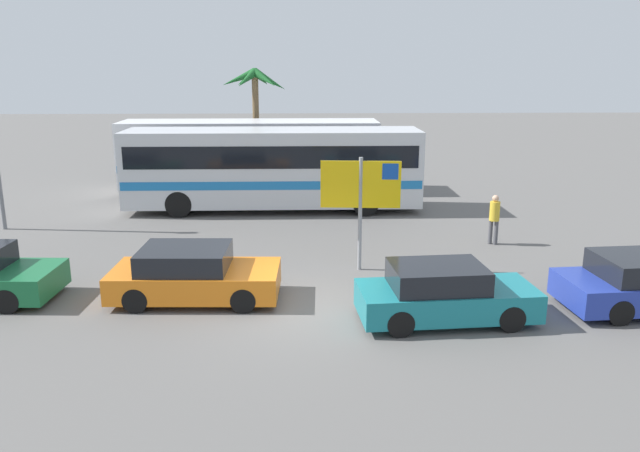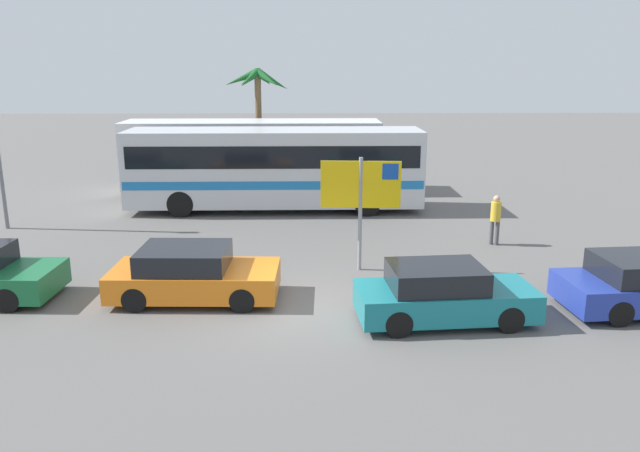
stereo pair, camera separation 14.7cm
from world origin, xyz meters
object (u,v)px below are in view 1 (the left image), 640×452
bus_front_coach (273,165)px  car_teal (444,294)px  car_orange (193,275)px  pedestrian_near_sign (494,216)px  bus_rear_coach (250,152)px  ferry_sign (362,189)px

bus_front_coach → car_teal: size_ratio=2.81×
bus_front_coach → car_orange: bus_front_coach is taller
car_teal → pedestrian_near_sign: pedestrian_near_sign is taller
car_orange → pedestrian_near_sign: bearing=29.4°
car_orange → bus_rear_coach: bearing=90.2°
ferry_sign → car_teal: bearing=-63.7°
bus_front_coach → car_orange: size_ratio=2.77×
ferry_sign → pedestrian_near_sign: bearing=32.5°
ferry_sign → pedestrian_near_sign: size_ratio=1.98×
bus_rear_coach → car_orange: size_ratio=2.77×
car_orange → pedestrian_near_sign: pedestrian_near_sign is taller
bus_rear_coach → bus_front_coach: bearing=-72.7°
car_teal → car_orange: 6.06m
pedestrian_near_sign → car_orange: bearing=152.9°
car_teal → car_orange: bearing=161.0°
bus_front_coach → pedestrian_near_sign: bearing=-35.5°
bus_rear_coach → car_teal: (5.47, -15.15, -1.15)m
bus_rear_coach → car_teal: size_ratio=2.81×
car_orange → car_teal: bearing=-12.7°
ferry_sign → car_teal: ferry_sign is taller
ferry_sign → car_orange: ferry_sign is taller
bus_front_coach → ferry_sign: size_ratio=3.58×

